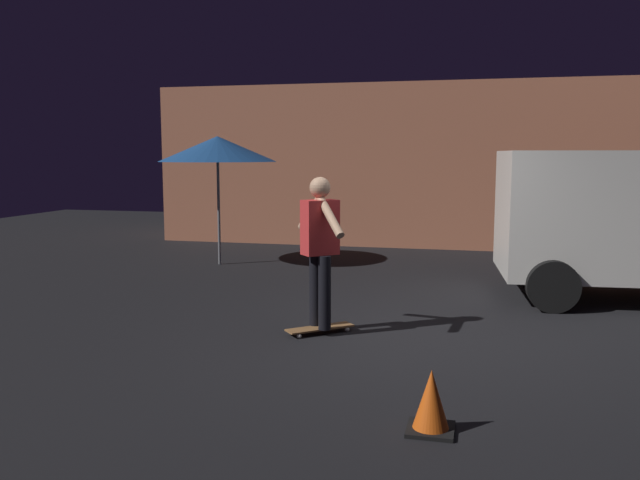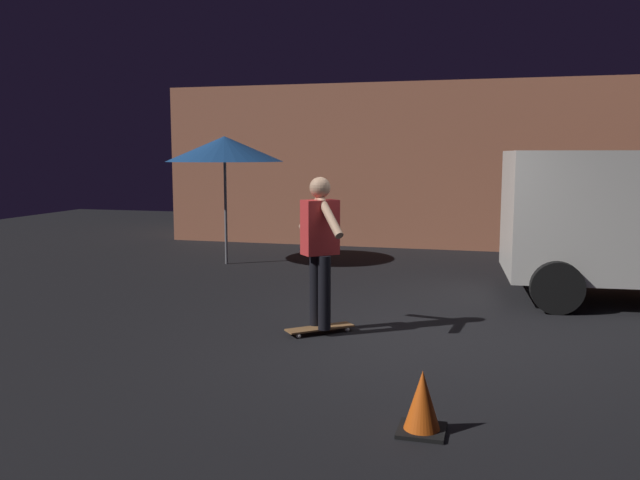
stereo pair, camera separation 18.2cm
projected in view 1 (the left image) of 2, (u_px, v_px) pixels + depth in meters
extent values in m
plane|color=black|center=(421.00, 341.00, 7.11)|extent=(28.00, 28.00, 0.00)
cube|color=#B76B4C|center=(426.00, 165.00, 15.45)|extent=(11.68, 3.41, 3.47)
cylinder|color=black|center=(529.00, 261.00, 10.33)|extent=(0.68, 0.27, 0.66)
cylinder|color=black|center=(553.00, 286.00, 8.39)|extent=(0.68, 0.27, 0.66)
cylinder|color=slate|center=(219.00, 204.00, 11.93)|extent=(0.05, 0.05, 2.20)
cone|color=#1E4C8C|center=(218.00, 149.00, 11.81)|extent=(2.10, 2.10, 0.45)
cube|color=olive|center=(320.00, 328.00, 7.42)|extent=(0.72, 0.66, 0.02)
sphere|color=silver|center=(340.00, 326.00, 7.63)|extent=(0.05, 0.05, 0.05)
sphere|color=silver|center=(347.00, 329.00, 7.48)|extent=(0.05, 0.05, 0.05)
sphere|color=silver|center=(292.00, 332.00, 7.36)|extent=(0.05, 0.05, 0.05)
sphere|color=silver|center=(299.00, 336.00, 7.21)|extent=(0.05, 0.05, 0.05)
cylinder|color=black|center=(316.00, 289.00, 7.46)|extent=(0.14, 0.14, 0.82)
cylinder|color=black|center=(325.00, 293.00, 7.27)|extent=(0.14, 0.14, 0.82)
cube|color=red|center=(320.00, 227.00, 7.27)|extent=(0.43, 0.42, 0.60)
sphere|color=tan|center=(320.00, 188.00, 7.22)|extent=(0.23, 0.23, 0.23)
cylinder|color=tan|center=(311.00, 212.00, 7.45)|extent=(0.42, 0.47, 0.46)
cylinder|color=tan|center=(330.00, 215.00, 7.06)|extent=(0.42, 0.47, 0.46)
cube|color=black|center=(430.00, 429.00, 4.80)|extent=(0.34, 0.34, 0.03)
cone|color=#EA5914|center=(431.00, 401.00, 4.77)|extent=(0.28, 0.28, 0.46)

